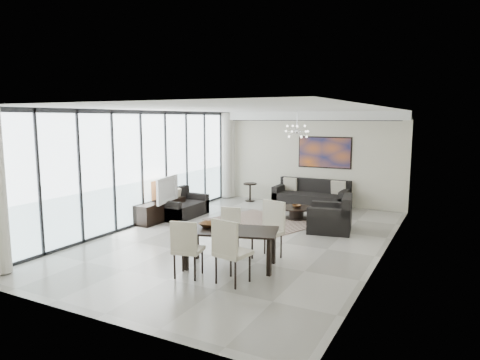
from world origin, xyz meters
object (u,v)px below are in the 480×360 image
Objects in this scene: sofa_main at (312,197)px; coffee_table at (296,212)px; tv_console at (160,211)px; dining_table at (231,234)px; television at (163,189)px.

coffee_table is at bearing -85.34° from sofa_main.
coffee_table is 0.40× the size of sofa_main.
tv_console is (-3.01, -3.61, -0.02)m from sofa_main.
dining_table is at bearing -86.24° from sofa_main.
tv_console is at bearing 59.97° from television.
sofa_main reaches higher than dining_table.
television is at bearing 145.27° from dining_table.
dining_table is at bearing -86.62° from coffee_table.
dining_table reaches higher than tv_console.
television is at bearing -127.88° from sofa_main.
tv_console reaches higher than coffee_table.
tv_console is (-3.15, -1.85, 0.08)m from coffee_table.
sofa_main is 5.93m from dining_table.
dining_table is (3.24, -2.24, -0.25)m from television.
sofa_main is at bearing 93.76° from dining_table.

